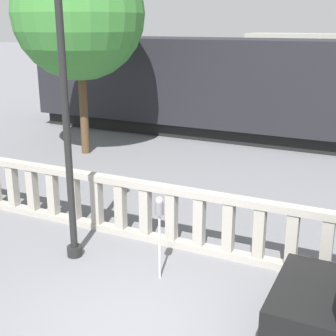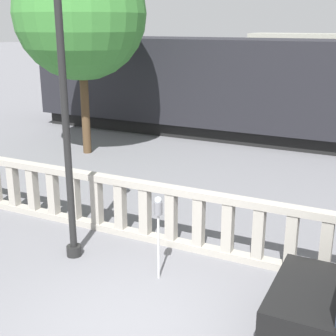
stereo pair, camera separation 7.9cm
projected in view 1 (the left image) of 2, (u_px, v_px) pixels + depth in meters
The scene contains 6 objects.
ground_plane at pixel (127, 330), 6.90m from camera, with size 160.00×160.00×0.00m, color slate.
balustrade at pixel (199, 221), 9.11m from camera, with size 17.81×0.24×1.26m.
lamppost at pixel (65, 100), 8.20m from camera, with size 0.37×0.37×5.14m.
parking_meter at pixel (159, 215), 7.95m from camera, with size 0.15×0.15×1.54m.
train_near at pixel (309, 91), 16.87m from camera, with size 21.94×3.04×4.36m.
tree_left at pixel (79, 14), 14.92m from camera, with size 4.25×4.25×6.75m.
Camera 1 is at (3.10, -5.02, 4.34)m, focal length 50.00 mm.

